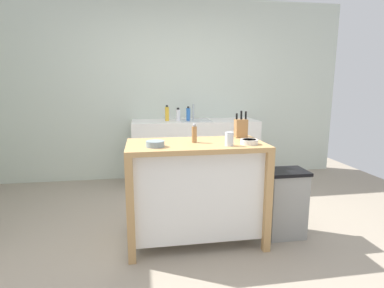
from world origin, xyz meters
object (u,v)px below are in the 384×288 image
(knife_block, at_px, (241,128))
(bowl_stoneware_deep, at_px, (249,142))
(sink_faucet, at_px, (193,112))
(kitchen_island, at_px, (196,187))
(bowl_ceramic_small, at_px, (155,144))
(bottle_spray_cleaner, at_px, (167,114))
(pepper_grinder, at_px, (194,134))
(trash_bin, at_px, (285,203))
(bottle_hand_soap, at_px, (188,114))
(bottle_dish_soap, at_px, (178,115))
(drinking_cup, at_px, (229,139))

(knife_block, height_order, bowl_stoneware_deep, knife_block)
(knife_block, bearing_deg, sink_faucet, 96.28)
(kitchen_island, bearing_deg, bowl_stoneware_deep, -18.47)
(bowl_ceramic_small, height_order, bottle_spray_cleaner, bottle_spray_cleaner)
(knife_block, distance_m, bowl_ceramic_small, 0.88)
(pepper_grinder, height_order, sink_faucet, sink_faucet)
(sink_faucet, bearing_deg, kitchen_island, -98.80)
(trash_bin, relative_size, sink_faucet, 2.86)
(bowl_stoneware_deep, relative_size, bottle_hand_soap, 0.74)
(sink_faucet, bearing_deg, bottle_dish_soap, -142.08)
(pepper_grinder, height_order, bottle_spray_cleaner, bottle_spray_cleaner)
(knife_block, relative_size, bottle_hand_soap, 1.26)
(drinking_cup, height_order, bottle_spray_cleaner, bottle_spray_cleaner)
(knife_block, relative_size, bottle_dish_soap, 1.36)
(drinking_cup, xyz_separation_m, bottle_spray_cleaner, (-0.35, 1.87, 0.04))
(drinking_cup, bearing_deg, bottle_spray_cleaner, 100.63)
(bowl_stoneware_deep, relative_size, sink_faucet, 0.66)
(bowl_stoneware_deep, height_order, bottle_dish_soap, bottle_dish_soap)
(trash_bin, relative_size, bottle_spray_cleaner, 2.90)
(knife_block, height_order, trash_bin, knife_block)
(kitchen_island, relative_size, bottle_hand_soap, 5.95)
(bottle_hand_soap, relative_size, bottle_spray_cleaner, 0.91)
(knife_block, height_order, bottle_dish_soap, knife_block)
(kitchen_island, relative_size, bottle_dish_soap, 6.44)
(knife_block, xyz_separation_m, sink_faucet, (-0.18, 1.64, 0.02))
(knife_block, relative_size, trash_bin, 0.39)
(bottle_dish_soap, distance_m, bottle_hand_soap, 0.15)
(bottle_dish_soap, bearing_deg, trash_bin, -65.26)
(knife_block, distance_m, bottle_hand_soap, 1.51)
(bottle_hand_soap, bearing_deg, drinking_cup, -88.33)
(sink_faucet, bearing_deg, bowl_stoneware_deep, -85.98)
(bowl_stoneware_deep, bearing_deg, kitchen_island, 161.53)
(drinking_cup, height_order, sink_faucet, sink_faucet)
(bowl_stoneware_deep, xyz_separation_m, bottle_spray_cleaner, (-0.53, 1.83, 0.08))
(sink_faucet, bearing_deg, pepper_grinder, -99.18)
(bowl_stoneware_deep, relative_size, bowl_ceramic_small, 0.99)
(sink_faucet, bearing_deg, bowl_ceramic_small, -107.84)
(bottle_spray_cleaner, bearing_deg, bottle_hand_soap, -0.07)
(kitchen_island, xyz_separation_m, bottle_spray_cleaner, (-0.11, 1.69, 0.49))
(pepper_grinder, bearing_deg, trash_bin, -3.77)
(trash_bin, bearing_deg, bottle_spray_cleaner, 118.30)
(trash_bin, distance_m, bottle_dish_soap, 1.99)
(pepper_grinder, bearing_deg, knife_block, 22.06)
(bottle_spray_cleaner, bearing_deg, pepper_grinder, -86.71)
(bottle_dish_soap, bearing_deg, bowl_ceramic_small, -102.38)
(bottle_dish_soap, bearing_deg, drinking_cup, -83.75)
(bottle_dish_soap, bearing_deg, knife_block, -73.72)
(drinking_cup, bearing_deg, bottle_hand_soap, 91.67)
(drinking_cup, xyz_separation_m, sink_faucet, (0.04, 2.03, 0.05))
(drinking_cup, bearing_deg, bottle_dish_soap, 96.25)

